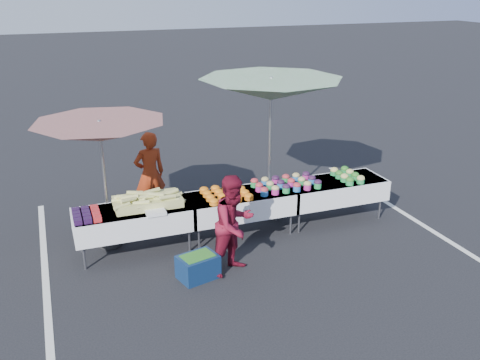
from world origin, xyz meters
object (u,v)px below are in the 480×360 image
object	(u,v)px
vendor	(150,174)
storage_bin	(198,266)
table_left	(133,219)
umbrella_left	(100,132)
table_center	(240,203)
customer	(234,225)
table_right	(333,189)
umbrella_right	(271,90)

from	to	relation	value
vendor	storage_bin	size ratio (longest dim) A/B	2.47
table_left	umbrella_left	size ratio (longest dim) A/B	0.77
table_center	umbrella_left	bearing A→B (deg)	169.45
customer	umbrella_left	xyz separation A→B (m)	(-1.64, 1.52, 1.16)
table_right	table_center	bearing A→B (deg)	180.00
table_right	umbrella_right	world-z (taller)	umbrella_right
table_center	umbrella_right	distance (m)	2.02
umbrella_right	table_right	bearing A→B (deg)	-31.40
umbrella_right	storage_bin	world-z (taller)	umbrella_right
table_right	storage_bin	world-z (taller)	table_right
table_center	storage_bin	distance (m)	1.61
table_center	umbrella_left	xyz separation A→B (m)	(-2.15, 0.40, 1.34)
table_center	vendor	distance (m)	1.88
table_left	customer	xyz separation A→B (m)	(1.29, -1.12, 0.18)
vendor	table_right	bearing A→B (deg)	146.69
table_left	umbrella_left	xyz separation A→B (m)	(-0.35, 0.40, 1.34)
table_left	storage_bin	distance (m)	1.39
table_center	customer	size ratio (longest dim) A/B	1.22
table_right	customer	distance (m)	2.57
customer	vendor	bearing A→B (deg)	81.45
table_right	storage_bin	distance (m)	3.12
customer	table_center	bearing A→B (deg)	40.72
table_center	vendor	size ratio (longest dim) A/B	1.17
table_left	table_center	bearing A→B (deg)	0.00
vendor	customer	distance (m)	2.62
umbrella_left	table_center	bearing A→B (deg)	-10.55
table_left	table_center	size ratio (longest dim) A/B	1.00
vendor	umbrella_right	xyz separation A→B (m)	(2.04, -0.79, 1.54)
customer	umbrella_left	size ratio (longest dim) A/B	0.63
umbrella_left	table_right	bearing A→B (deg)	-5.79
customer	umbrella_left	bearing A→B (deg)	112.48
umbrella_right	umbrella_left	bearing A→B (deg)	-175.92
table_right	umbrella_right	distance (m)	2.11
vendor	storage_bin	bearing A→B (deg)	85.01
storage_bin	vendor	bearing A→B (deg)	78.93
vendor	customer	bearing A→B (deg)	97.65
table_center	storage_bin	size ratio (longest dim) A/B	2.90
customer	table_right	bearing A→B (deg)	1.00
umbrella_left	storage_bin	bearing A→B (deg)	-55.05
table_left	vendor	world-z (taller)	vendor
table_center	table_left	bearing A→B (deg)	180.00
vendor	umbrella_left	distance (m)	1.76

